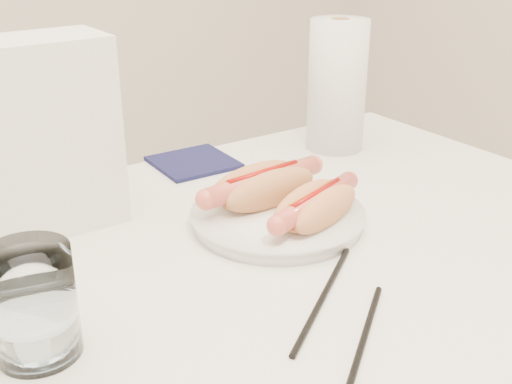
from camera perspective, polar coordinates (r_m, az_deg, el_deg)
table at (r=0.82m, az=-1.28°, el=-10.27°), size 1.20×0.80×0.75m
plate at (r=0.89m, az=1.93°, el=-2.42°), size 0.30×0.30×0.02m
hotdog_left at (r=0.90m, az=0.62°, el=0.49°), size 0.20×0.09×0.05m
hotdog_right at (r=0.85m, az=5.34°, el=-1.29°), size 0.18×0.11×0.05m
water_glass at (r=0.66m, az=-19.28°, el=-9.37°), size 0.08×0.08×0.11m
chopstick_near at (r=0.73m, az=6.01°, el=-9.25°), size 0.19×0.14×0.01m
chopstick_far at (r=0.66m, az=9.34°, el=-13.58°), size 0.19×0.14×0.01m
napkin_box at (r=0.89m, az=-18.81°, el=4.68°), size 0.20×0.11×0.26m
navy_napkin at (r=1.11m, az=-5.61°, el=2.66°), size 0.13×0.13×0.01m
paper_towel_roll at (r=1.17m, az=7.25°, el=9.40°), size 0.12×0.12×0.23m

